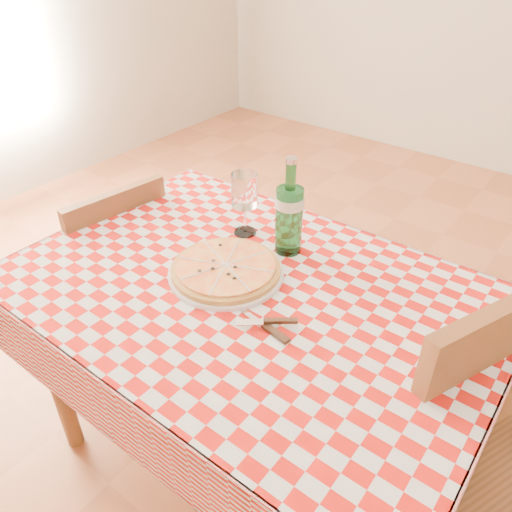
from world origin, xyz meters
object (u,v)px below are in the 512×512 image
(dining_table, at_px, (249,315))
(wine_glass, at_px, (245,204))
(chair_far, at_px, (115,268))
(water_bottle, at_px, (289,207))
(chair_near, at_px, (494,457))
(pizza_plate, at_px, (226,268))

(dining_table, relative_size, wine_glass, 5.96)
(chair_far, height_order, water_bottle, water_bottle)
(chair_near, xyz_separation_m, water_bottle, (-0.70, 0.14, 0.38))
(chair_near, bearing_deg, wine_glass, -166.82)
(chair_far, distance_m, pizza_plate, 0.69)
(chair_near, height_order, chair_far, chair_near)
(dining_table, relative_size, chair_far, 1.44)
(chair_near, height_order, pizza_plate, chair_near)
(pizza_plate, distance_m, wine_glass, 0.24)
(dining_table, distance_m, chair_far, 0.72)
(pizza_plate, height_order, water_bottle, water_bottle)
(chair_near, distance_m, pizza_plate, 0.81)
(water_bottle, bearing_deg, chair_far, -167.50)
(water_bottle, bearing_deg, wine_glass, -179.89)
(water_bottle, height_order, wine_glass, water_bottle)
(chair_near, height_order, water_bottle, water_bottle)
(chair_near, xyz_separation_m, chair_far, (-1.38, -0.01, -0.05))
(dining_table, relative_size, water_bottle, 4.08)
(chair_far, xyz_separation_m, wine_glass, (0.52, 0.15, 0.38))
(dining_table, xyz_separation_m, pizza_plate, (-0.08, 0.01, 0.12))
(dining_table, height_order, chair_near, chair_near)
(chair_near, relative_size, wine_glass, 4.54)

